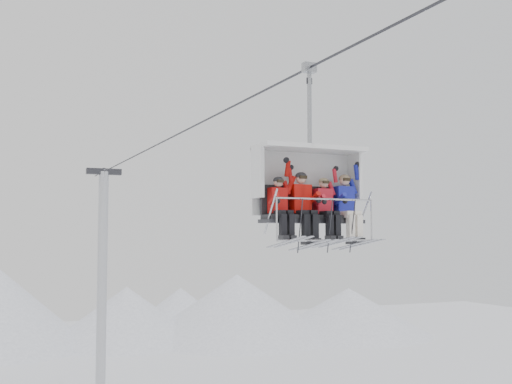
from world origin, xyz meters
name	(u,v)px	position (x,y,z in m)	size (l,w,h in m)	color
ridgeline	(39,316)	(-1.58, 42.05, 2.84)	(72.00, 21.00, 7.00)	white
lift_tower_right	(102,302)	(0.00, 22.00, 5.78)	(2.00, 1.80, 13.48)	#B4B6BC
haul_cable	(256,95)	(0.00, 0.00, 13.30)	(0.06, 0.06, 50.00)	#2F2F34
chairlift_carrier	(307,184)	(0.00, -2.84, 10.70)	(2.49, 1.17, 3.98)	black
skier_far_left	(280,206)	(-0.82, -3.16, 10.17)	(0.37, 1.69, 1.50)	#B7100D
skier_center_left	(303,204)	(-0.27, -3.14, 10.23)	(0.43, 1.69, 1.69)	#B80F09
skier_center_right	(326,207)	(0.29, -3.16, 10.18)	(0.38, 1.69, 1.53)	red
skier_far_right	(346,205)	(0.83, -3.14, 10.22)	(0.42, 1.69, 1.67)	#1B22A1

